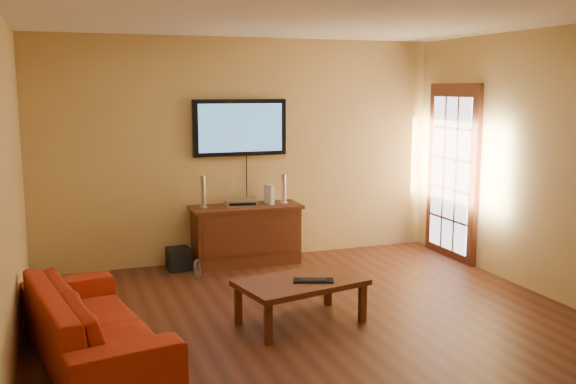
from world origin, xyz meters
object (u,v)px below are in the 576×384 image
speaker_left (203,193)px  av_receiver (241,202)px  media_console (246,235)px  television (240,128)px  sofa (93,310)px  bottle (197,269)px  game_console (269,194)px  coffee_table (301,285)px  subwoofer (179,259)px  speaker_right (284,190)px  keyboard (313,280)px

speaker_left → av_receiver: (0.45, -0.02, -0.13)m
media_console → television: size_ratio=1.16×
sofa → bottle: sofa is taller
av_receiver → game_console: game_console is taller
av_receiver → game_console: size_ratio=1.58×
coffee_table → game_console: (0.39, 2.11, 0.47)m
sofa → speaker_left: bearing=-42.1°
coffee_table → subwoofer: 2.24m
speaker_left → speaker_right: bearing=-0.8°
media_console → game_console: 0.56m
av_receiver → keyboard: (0.06, -2.18, -0.34)m
coffee_table → subwoofer: size_ratio=4.67×
av_receiver → media_console: bearing=-10.1°
media_console → speaker_right: bearing=3.0°
sofa → media_console: bearing=-51.0°
speaker_right → game_console: bearing=-179.2°
game_console → keyboard: (-0.30, -2.19, -0.41)m
keyboard → television: bearing=90.1°
av_receiver → game_console: (0.36, 0.01, 0.07)m
coffee_table → game_console: bearing=79.5°
coffee_table → sofa: (-1.79, -0.14, 0.04)m
television → speaker_right: 0.92m
subwoofer → game_console: bearing=-4.0°
sofa → speaker_right: speaker_right is taller
bottle → keyboard: size_ratio=0.59×
sofa → keyboard: bearing=-98.9°
speaker_left → subwoofer: speaker_left is taller
speaker_left → subwoofer: (-0.31, -0.03, -0.76)m
speaker_left → television: bearing=19.0°
media_console → coffee_table: size_ratio=1.09×
media_console → television: bearing=90.0°
game_console → coffee_table: bearing=-113.8°
television → keyboard: (0.00, -2.38, -1.21)m
sofa → subwoofer: 2.50m
game_console → sofa: bearing=-147.5°
media_console → av_receiver: av_receiver is taller
speaker_left → keyboard: speaker_left is taller
speaker_right → keyboard: (-0.49, -2.19, -0.46)m
media_console → bottle: media_console is taller
keyboard → subwoofer: bearing=110.6°
media_console → speaker_right: 0.71m
coffee_table → speaker_left: bearing=101.0°
sofa → subwoofer: bearing=-36.3°
subwoofer → bottle: bearing=-77.4°
speaker_left → subwoofer: size_ratio=1.46×
coffee_table → speaker_left: (-0.42, 2.13, 0.53)m
bottle → subwoofer: bearing=107.1°
speaker_right → game_console: size_ratio=1.52×
game_console → av_receiver: bearing=167.6°
television → av_receiver: (-0.05, -0.20, -0.88)m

